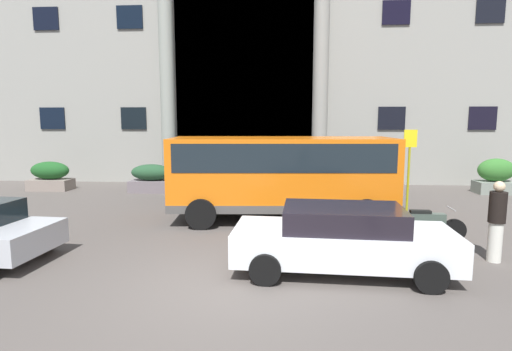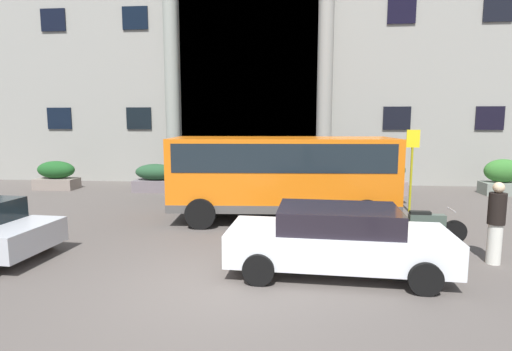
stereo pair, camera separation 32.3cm
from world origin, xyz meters
name	(u,v)px [view 1 (the left image)]	position (x,y,z in m)	size (l,w,h in m)	color
ground_plane	(220,292)	(0.00, 0.00, -0.06)	(80.00, 64.00, 0.12)	#524B47
office_building_facade	(264,48)	(0.00, 17.47, 7.41)	(37.20, 9.61, 14.82)	gray
orange_minibus	(282,171)	(1.14, 5.50, 1.58)	(7.02, 2.93, 2.62)	orange
bus_stop_sign	(409,161)	(5.51, 7.05, 1.75)	(0.44, 0.08, 2.84)	#9E9E16
hedge_planter_entrance_right	(152,179)	(-4.65, 10.25, 0.60)	(1.90, 0.96, 1.23)	slate
hedge_planter_east	(379,177)	(5.31, 10.42, 0.73)	(1.91, 0.76, 1.52)	gray
hedge_planter_west	(496,177)	(10.36, 10.84, 0.74)	(1.61, 0.97, 1.53)	gray
hedge_planter_far_west	(50,176)	(-9.43, 10.43, 0.63)	(1.84, 0.99, 1.30)	gray
parked_coupe_end	(342,238)	(2.42, 1.08, 0.72)	(4.58, 2.17, 1.39)	white
scooter_by_planter	(425,224)	(4.91, 3.44, 0.46)	(2.01, 0.55, 0.89)	black
pedestrian_man_crossing	(497,221)	(5.92, 1.94, 0.93)	(0.36, 0.36, 1.83)	silver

